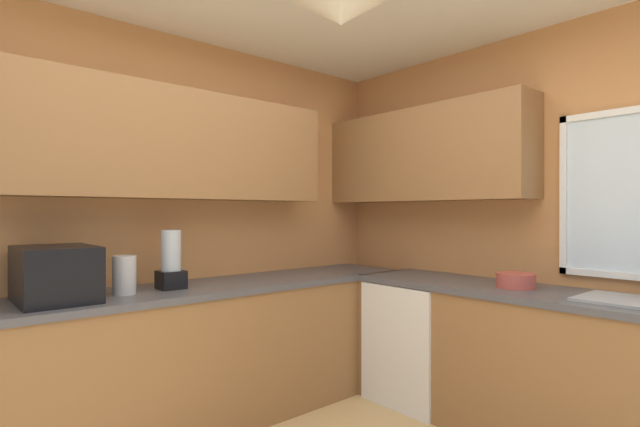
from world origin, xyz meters
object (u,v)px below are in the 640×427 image
blender_appliance (171,262)px  bowl (516,281)px  dishwasher (420,341)px  microwave (56,274)px  kettle (124,275)px

blender_appliance → bowl: bearing=50.0°
dishwasher → bowl: bearing=2.4°
microwave → bowl: microwave is taller
kettle → microwave: bearing=-93.3°
microwave → kettle: size_ratio=2.17×
blender_appliance → kettle: bearing=-86.0°
bowl → microwave: bearing=-121.2°
dishwasher → microwave: 2.41m
microwave → blender_appliance: (0.00, 0.63, 0.02)m
blender_appliance → dishwasher: bearing=67.6°
dishwasher → microwave: (-0.66, -2.23, 0.61)m
bowl → dishwasher: bearing=-177.6°
kettle → bowl: kettle is taller
microwave → kettle: microwave is taller
dishwasher → bowl: 0.88m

